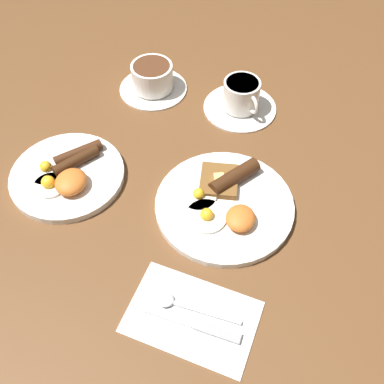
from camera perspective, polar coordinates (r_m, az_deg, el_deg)
ground_plane at (r=0.88m, az=4.09°, el=-1.99°), size 3.00×3.00×0.00m
breakfast_plate_near at (r=0.87m, az=4.12°, el=-1.36°), size 0.27×0.27×0.04m
breakfast_plate_far at (r=0.95m, az=-15.57°, el=2.14°), size 0.23×0.23×0.05m
teacup_near at (r=1.06m, az=6.24°, el=11.71°), size 0.17×0.17×0.08m
teacup_far at (r=1.11m, az=-5.04°, el=14.10°), size 0.16×0.16×0.07m
napkin at (r=0.76m, az=0.01°, el=-15.54°), size 0.16×0.22×0.01m
knife at (r=0.75m, az=0.51°, el=-16.45°), size 0.03×0.17×0.01m
spoon at (r=0.77m, az=-2.68°, el=-13.71°), size 0.03×0.16×0.01m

